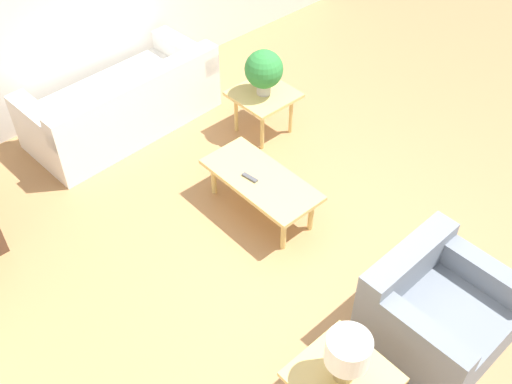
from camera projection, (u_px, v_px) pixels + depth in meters
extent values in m
plane|color=#A87A4C|center=(300.00, 231.00, 5.39)|extent=(14.00, 14.00, 0.00)
cube|color=white|center=(122.00, 108.00, 6.38)|extent=(1.01, 2.04, 0.43)
cube|color=white|center=(138.00, 93.00, 5.94)|extent=(0.30, 2.01, 0.31)
cube|color=white|center=(185.00, 51.00, 6.62)|extent=(0.92, 0.24, 0.20)
cube|color=white|center=(40.00, 121.00, 5.70)|extent=(0.92, 0.24, 0.20)
cube|color=slate|center=(438.00, 320.00, 4.47)|extent=(0.92, 0.96, 0.39)
cube|color=slate|center=(408.00, 264.00, 4.42)|extent=(0.21, 0.95, 0.31)
cube|color=slate|center=(414.00, 328.00, 4.08)|extent=(0.90, 0.17, 0.20)
cube|color=slate|center=(477.00, 267.00, 4.46)|extent=(0.90, 0.17, 0.20)
cube|color=tan|center=(261.00, 180.00, 5.32)|extent=(1.13, 0.52, 0.04)
cylinder|color=tan|center=(311.00, 214.00, 5.29)|extent=(0.05, 0.05, 0.36)
cylinder|color=tan|center=(241.00, 162.00, 5.80)|extent=(0.05, 0.05, 0.36)
cylinder|color=tan|center=(284.00, 233.00, 5.13)|extent=(0.05, 0.05, 0.36)
cylinder|color=tan|center=(214.00, 178.00, 5.63)|extent=(0.05, 0.05, 0.36)
cube|color=tan|center=(264.00, 95.00, 6.12)|extent=(0.60, 0.60, 0.04)
cylinder|color=tan|center=(291.00, 115.00, 6.28)|extent=(0.04, 0.04, 0.45)
cylinder|color=tan|center=(264.00, 98.00, 6.50)|extent=(0.04, 0.04, 0.45)
cylinder|color=tan|center=(262.00, 131.00, 6.08)|extent=(0.04, 0.04, 0.45)
cylinder|color=tan|center=(236.00, 113.00, 6.30)|extent=(0.04, 0.04, 0.45)
cube|color=tan|center=(343.00, 377.00, 3.84)|extent=(0.60, 0.60, 0.04)
cylinder|color=tan|center=(337.00, 357.00, 4.22)|extent=(0.04, 0.04, 0.45)
cylinder|color=#B2ADA3|center=(264.00, 88.00, 6.07)|extent=(0.14, 0.14, 0.12)
sphere|color=#2D7F38|center=(264.00, 69.00, 5.91)|extent=(0.39, 0.39, 0.39)
cylinder|color=#997F4C|center=(345.00, 368.00, 3.76)|extent=(0.14, 0.14, 0.20)
cylinder|color=white|center=(348.00, 350.00, 3.62)|extent=(0.28, 0.28, 0.21)
cube|color=#4C4C51|center=(250.00, 178.00, 5.30)|extent=(0.16, 0.06, 0.02)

